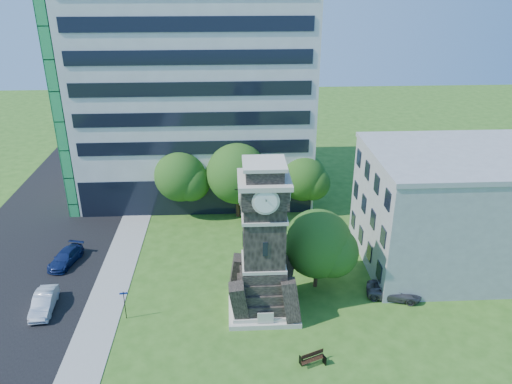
{
  "coord_description": "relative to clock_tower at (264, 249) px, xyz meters",
  "views": [
    {
      "loc": [
        0.74,
        -29.87,
        24.43
      ],
      "look_at": [
        2.68,
        6.62,
        7.87
      ],
      "focal_mm": 35.0,
      "sensor_mm": 36.0,
      "label": 1
    }
  ],
  "objects": [
    {
      "name": "office_tall",
      "position": [
        -6.2,
        23.84,
        8.94
      ],
      "size": [
        26.2,
        15.11,
        28.6
      ],
      "color": "silver",
      "rests_on": "ground"
    },
    {
      "name": "car_street_mid",
      "position": [
        -17.02,
        0.6,
        -4.6
      ],
      "size": [
        1.76,
        4.22,
        1.36
      ],
      "primitive_type": "imported",
      "rotation": [
        0.0,
        0.0,
        0.08
      ],
      "color": "#B9BBC1",
      "rests_on": "ground"
    },
    {
      "name": "car_street_north",
      "position": [
        -17.31,
        7.29,
        -4.67
      ],
      "size": [
        2.72,
        4.53,
        1.23
      ],
      "primitive_type": "imported",
      "rotation": [
        0.0,
        0.0,
        -0.25
      ],
      "color": "#111E4C",
      "rests_on": "ground"
    },
    {
      "name": "sidewalk",
      "position": [
        -12.5,
        3.0,
        -5.25
      ],
      "size": [
        3.0,
        70.0,
        0.06
      ],
      "primitive_type": "cube",
      "color": "gray",
      "rests_on": "ground"
    },
    {
      "name": "park_bench",
      "position": [
        2.91,
        -6.26,
        -4.82
      ],
      "size": [
        1.7,
        0.45,
        0.88
      ],
      "rotation": [
        0.0,
        0.0,
        0.39
      ],
      "color": "black",
      "rests_on": "ground"
    },
    {
      "name": "car_east_lot",
      "position": [
        10.6,
        0.76,
        -4.68
      ],
      "size": [
        4.71,
        3.03,
        1.21
      ],
      "primitive_type": "imported",
      "rotation": [
        0.0,
        0.0,
        1.32
      ],
      "color": "#434347",
      "rests_on": "ground"
    },
    {
      "name": "tree_nc",
      "position": [
        -1.59,
        15.83,
        -0.54
      ],
      "size": [
        6.98,
        6.34,
        8.11
      ],
      "rotation": [
        0.0,
        0.0,
        -0.3
      ],
      "color": "#332114",
      "rests_on": "ground"
    },
    {
      "name": "clock_tower",
      "position": [
        0.0,
        0.0,
        0.0
      ],
      "size": [
        5.4,
        5.4,
        12.22
      ],
      "color": "beige",
      "rests_on": "ground"
    },
    {
      "name": "ground",
      "position": [
        -3.0,
        -2.0,
        -5.28
      ],
      "size": [
        160.0,
        160.0,
        0.0
      ],
      "primitive_type": "plane",
      "color": "#2E5B1A",
      "rests_on": "ground"
    },
    {
      "name": "office_low",
      "position": [
        16.97,
        6.0,
        -0.07
      ],
      "size": [
        15.2,
        12.2,
        10.4
      ],
      "color": "#A1A4A7",
      "rests_on": "ground"
    },
    {
      "name": "tree_east",
      "position": [
        4.61,
        2.62,
        -1.33
      ],
      "size": [
        6.16,
        5.6,
        6.92
      ],
      "rotation": [
        0.0,
        0.0,
        -0.27
      ],
      "color": "#332114",
      "rests_on": "ground"
    },
    {
      "name": "street_sign",
      "position": [
        -10.49,
        -0.78,
        -3.76
      ],
      "size": [
        0.58,
        0.06,
        2.43
      ],
      "rotation": [
        0.0,
        0.0,
        0.12
      ],
      "color": "black",
      "rests_on": "ground"
    },
    {
      "name": "tree_ne",
      "position": [
        5.42,
        17.04,
        -1.61
      ],
      "size": [
        5.54,
        5.03,
        6.34
      ],
      "rotation": [
        0.0,
        0.0,
        0.11
      ],
      "color": "#332114",
      "rests_on": "ground"
    },
    {
      "name": "tree_nw",
      "position": [
        -7.55,
        16.74,
        -1.0
      ],
      "size": [
        6.01,
        5.47,
        7.2
      ],
      "rotation": [
        0.0,
        0.0,
        -0.17
      ],
      "color": "#332114",
      "rests_on": "ground"
    },
    {
      "name": "street",
      "position": [
        -21.0,
        3.0,
        -5.27
      ],
      "size": [
        14.0,
        80.0,
        0.02
      ],
      "primitive_type": "cube",
      "color": "black",
      "rests_on": "ground"
    }
  ]
}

